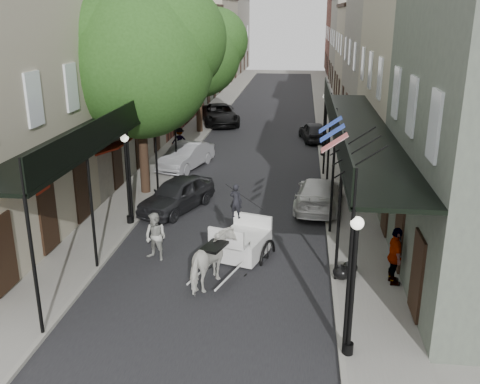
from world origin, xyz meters
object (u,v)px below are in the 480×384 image
(pedestrian_walking, at_px, (156,237))
(car_left_far, at_px, (220,115))
(lamppost_right_far, at_px, (324,124))
(horse, at_px, (213,261))
(car_left_mid, at_px, (186,156))
(pedestrian_sidewalk_left, at_px, (180,140))
(tree_far, at_px, (203,50))
(car_right_far, at_px, (314,131))
(lamppost_right_near, at_px, (353,285))
(pedestrian_sidewalk_right, at_px, (395,256))
(car_left_near, at_px, (177,194))
(tree_near, at_px, (148,56))
(carriage, at_px, (247,223))
(car_right_near, at_px, (318,194))
(lamppost_left, at_px, (127,178))

(pedestrian_walking, height_order, car_left_far, pedestrian_walking)
(lamppost_right_far, distance_m, horse, 17.17)
(pedestrian_walking, xyz_separation_m, car_left_mid, (-1.41, 11.62, -0.16))
(horse, relative_size, pedestrian_sidewalk_left, 1.34)
(tree_far, relative_size, car_right_far, 2.22)
(lamppost_right_near, height_order, car_left_mid, lamppost_right_near)
(pedestrian_sidewalk_right, bearing_deg, pedestrian_walking, 77.67)
(car_left_mid, relative_size, car_left_far, 0.77)
(lamppost_right_far, relative_size, car_left_near, 0.87)
(tree_near, relative_size, pedestrian_walking, 5.55)
(lamppost_right_near, bearing_deg, carriage, 118.02)
(car_right_near, distance_m, car_right_far, 13.33)
(lamppost_right_far, relative_size, car_right_far, 0.96)
(pedestrian_walking, bearing_deg, pedestrian_sidewalk_right, 14.89)
(carriage, distance_m, car_left_near, 5.40)
(carriage, relative_size, car_left_near, 0.69)
(car_right_near, bearing_deg, lamppost_right_near, 98.50)
(horse, bearing_deg, tree_far, -61.86)
(lamppost_right_near, bearing_deg, car_right_near, 92.60)
(tree_near, bearing_deg, pedestrian_walking, -74.39)
(pedestrian_walking, distance_m, pedestrian_sidewalk_left, 14.85)
(horse, bearing_deg, lamppost_right_near, 157.34)
(tree_far, distance_m, carriage, 21.40)
(lamppost_right_far, xyz_separation_m, car_right_far, (-0.50, 4.33, -1.39))
(lamppost_left, xyz_separation_m, carriage, (5.03, -2.05, -0.91))
(tree_far, xyz_separation_m, car_right_far, (7.85, -1.85, -5.18))
(lamppost_right_near, distance_m, car_right_far, 24.37)
(car_left_near, bearing_deg, pedestrian_sidewalk_right, -14.13)
(tree_far, height_order, car_right_far, tree_far)
(tree_far, distance_m, car_left_far, 5.94)
(pedestrian_walking, relative_size, car_right_far, 0.45)
(lamppost_right_near, distance_m, pedestrian_walking, 8.12)
(tree_near, relative_size, car_right_far, 2.48)
(lamppost_right_far, bearing_deg, tree_far, 143.49)
(lamppost_left, distance_m, pedestrian_walking, 3.75)
(car_left_far, distance_m, car_right_far, 8.71)
(lamppost_left, height_order, car_left_far, lamppost_left)
(lamppost_right_near, relative_size, car_left_mid, 0.86)
(carriage, height_order, pedestrian_sidewalk_right, carriage)
(lamppost_right_near, bearing_deg, lamppost_right_far, 90.00)
(car_left_mid, xyz_separation_m, car_left_far, (-0.00, 12.61, 0.07))
(tree_near, distance_m, car_left_mid, 7.32)
(pedestrian_walking, bearing_deg, lamppost_right_far, 89.84)
(carriage, bearing_deg, lamppost_right_near, -44.65)
(pedestrian_sidewalk_right, bearing_deg, tree_far, 19.67)
(lamppost_left, bearing_deg, horse, -47.85)
(car_right_far, bearing_deg, car_right_near, 79.91)
(tree_near, xyz_separation_m, horse, (4.32, -8.84, -5.61))
(tree_far, xyz_separation_m, horse, (4.36, -22.84, -4.96))
(tree_near, relative_size, car_left_mid, 2.23)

